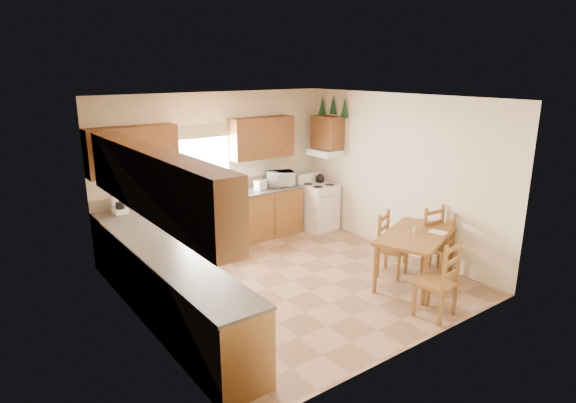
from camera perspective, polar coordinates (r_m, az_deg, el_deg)
floor at (r=7.35m, az=0.45°, el=-9.37°), size 4.50×4.50×0.00m
ceiling at (r=6.67m, az=0.50°, el=12.15°), size 4.50×4.50×0.00m
wall_left at (r=5.88m, az=-17.41°, el=-2.49°), size 4.50×4.50×0.00m
wall_right at (r=8.39m, az=12.89°, el=3.16°), size 4.50×4.50×0.00m
wall_back at (r=8.74m, az=-8.41°, el=3.88°), size 4.50×4.50×0.00m
wall_front at (r=5.34m, az=15.13°, el=-4.13°), size 4.50×4.50×0.00m
lower_cab_back at (r=8.55m, az=-9.43°, el=-2.74°), size 3.75×0.60×0.88m
lower_cab_left at (r=6.17m, az=-13.58°, el=-10.42°), size 0.60×3.60×0.88m
counter_back at (r=8.42m, az=-9.57°, el=0.23°), size 3.75×0.63×0.04m
counter_left at (r=5.99m, az=-13.86°, el=-6.46°), size 0.63×3.60×0.04m
backsplash at (r=8.65m, az=-10.48°, el=1.34°), size 3.75×0.01×0.18m
upper_cab_back_left at (r=7.91m, az=-17.95°, el=5.77°), size 1.41×0.33×0.75m
upper_cab_back_right at (r=8.95m, az=-3.12°, el=7.58°), size 1.25×0.33×0.75m
upper_cab_left at (r=5.66m, az=-15.74°, el=2.28°), size 0.33×3.60×0.75m
upper_cab_stove at (r=9.33m, az=4.69°, el=8.15°), size 0.33×0.62×0.62m
range_hood at (r=9.35m, az=4.41°, el=5.83°), size 0.44×0.62×0.12m
window_frame at (r=8.55m, az=-10.14°, el=4.90°), size 1.13×0.02×1.18m
window_pane at (r=8.54m, az=-10.13°, el=4.90°), size 1.05×0.01×1.10m
window_valance at (r=8.44m, az=-10.22°, el=8.21°), size 1.19×0.01×0.24m
sink_basin at (r=8.44m, az=-9.13°, el=0.57°), size 0.75×0.45×0.04m
pine_decal_a at (r=9.13m, az=6.73°, el=10.97°), size 0.22×0.22×0.36m
pine_decal_b at (r=9.36m, az=5.38°, el=11.37°), size 0.22×0.22×0.36m
pine_decal_c at (r=9.60m, az=4.08°, el=11.26°), size 0.22×0.22×0.36m
stove at (r=9.49m, az=3.63°, el=-0.69°), size 0.62×0.64×0.89m
coffeemaker at (r=7.86m, az=-19.33°, el=-0.08°), size 0.26×0.29×0.35m
paper_towel at (r=8.66m, az=-6.06°, el=1.81°), size 0.12×0.12×0.26m
toaster at (r=8.92m, az=-3.30°, el=2.00°), size 0.25×0.20×0.18m
microwave at (r=9.16m, az=-0.93°, el=2.72°), size 0.55×0.48×0.28m
dining_table at (r=7.41m, az=14.71°, el=-6.46°), size 1.63×1.29×0.77m
chair_near_left at (r=6.45m, az=17.19°, el=-8.65°), size 0.51×0.49×1.06m
chair_near_right at (r=7.77m, az=17.51°, el=-4.91°), size 0.51×0.50×0.95m
chair_far_left at (r=7.53m, az=12.34°, el=-5.08°), size 0.53×0.52×0.98m
chair_far_right at (r=7.73m, az=17.72°, el=-4.66°), size 0.47×0.45×1.04m
table_paper at (r=7.42m, az=17.33°, el=-3.48°), size 0.24×0.29×0.00m
table_card at (r=7.25m, az=14.76°, el=-3.27°), size 0.08×0.05×0.11m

